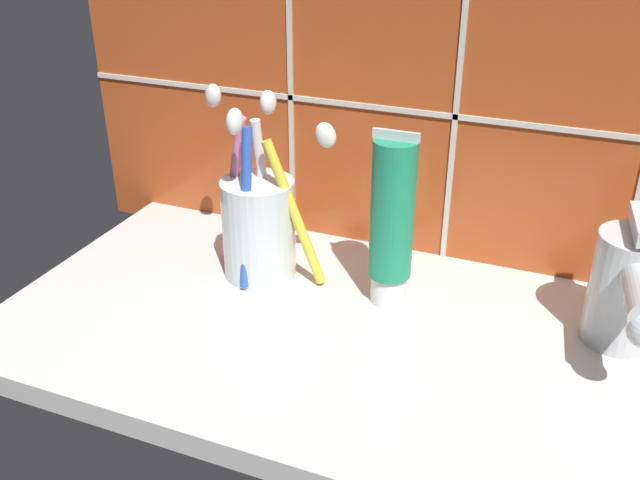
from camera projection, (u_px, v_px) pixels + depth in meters
sink_counter at (379, 346)px, 58.87cm from camera, size 64.86×31.78×2.00cm
tile_wall_backsplash at (445, 55)px, 62.69cm from camera, size 74.86×1.72×42.83cm
toothbrush_cup at (259, 222)px, 64.97cm from camera, size 13.84×7.92×17.48cm
toothpaste_tube at (392, 221)px, 59.63cm from camera, size 3.88×3.70×15.72cm
sink_faucet at (630, 289)px, 54.86cm from camera, size 5.91×12.75×10.95cm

